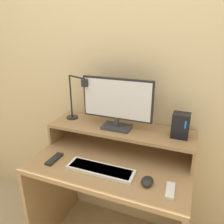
# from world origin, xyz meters

# --- Properties ---
(wall_back) EXTENTS (6.00, 0.05, 2.50)m
(wall_back) POSITION_xyz_m (0.00, 0.66, 1.25)
(wall_back) COLOR beige
(wall_back) RESTS_ON ground_plane
(desk) EXTENTS (1.03, 0.63, 0.78)m
(desk) POSITION_xyz_m (0.00, 0.31, 0.53)
(desk) COLOR #A87F51
(desk) RESTS_ON ground_plane
(monitor_shelf) EXTENTS (1.03, 0.29, 0.17)m
(monitor_shelf) POSITION_xyz_m (0.00, 0.48, 0.91)
(monitor_shelf) COLOR #A87F51
(monitor_shelf) RESTS_ON desk
(monitor) EXTENTS (0.49, 0.13, 0.35)m
(monitor) POSITION_xyz_m (-0.02, 0.47, 1.13)
(monitor) COLOR #38383D
(monitor) RESTS_ON monitor_shelf
(desk_lamp) EXTENTS (0.23, 0.14, 0.34)m
(desk_lamp) POSITION_xyz_m (-0.33, 0.48, 1.13)
(desk_lamp) COLOR black
(desk_lamp) RESTS_ON monitor_shelf
(router_dock) EXTENTS (0.11, 0.09, 0.16)m
(router_dock) POSITION_xyz_m (0.40, 0.49, 1.02)
(router_dock) COLOR black
(router_dock) RESTS_ON monitor_shelf
(keyboard) EXTENTS (0.42, 0.12, 0.02)m
(keyboard) POSITION_xyz_m (-0.02, 0.18, 0.79)
(keyboard) COLOR white
(keyboard) RESTS_ON desk
(mouse) EXTENTS (0.07, 0.09, 0.04)m
(mouse) POSITION_xyz_m (0.28, 0.17, 0.79)
(mouse) COLOR black
(mouse) RESTS_ON desk
(remote_control) EXTENTS (0.05, 0.14, 0.02)m
(remote_control) POSITION_xyz_m (-0.35, 0.18, 0.78)
(remote_control) COLOR black
(remote_control) RESTS_ON desk
(remote_secondary) EXTENTS (0.05, 0.13, 0.02)m
(remote_secondary) POSITION_xyz_m (0.40, 0.15, 0.78)
(remote_secondary) COLOR white
(remote_secondary) RESTS_ON desk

